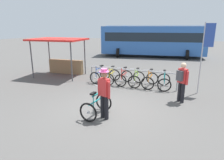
# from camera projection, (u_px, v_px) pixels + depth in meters

# --- Properties ---
(ground_plane) EXTENTS (80.00, 80.00, 0.00)m
(ground_plane) POSITION_uv_depth(u_px,v_px,m) (107.00, 110.00, 7.38)
(ground_plane) COLOR #514F4C
(bike_rack_rail) EXTENTS (4.61, 0.23, 0.88)m
(bike_rack_rail) POSITION_uv_depth(u_px,v_px,m) (131.00, 73.00, 10.14)
(bike_rack_rail) COLOR #99999E
(bike_rack_rail) RESTS_ON ground
(racked_bike_blue) EXTENTS (0.76, 1.14, 0.97)m
(racked_bike_blue) POSITION_uv_depth(u_px,v_px,m) (100.00, 75.00, 11.04)
(racked_bike_blue) COLOR black
(racked_bike_blue) RESTS_ON ground
(racked_bike_yellow) EXTENTS (0.74, 1.16, 0.98)m
(racked_bike_yellow) POSITION_uv_depth(u_px,v_px,m) (112.00, 76.00, 10.80)
(racked_bike_yellow) COLOR black
(racked_bike_yellow) RESTS_ON ground
(racked_bike_red) EXTENTS (0.66, 1.10, 0.97)m
(racked_bike_red) POSITION_uv_depth(u_px,v_px,m) (124.00, 78.00, 10.55)
(racked_bike_red) COLOR black
(racked_bike_red) RESTS_ON ground
(racked_bike_lime) EXTENTS (0.72, 1.12, 0.97)m
(racked_bike_lime) POSITION_uv_depth(u_px,v_px,m) (137.00, 79.00, 10.31)
(racked_bike_lime) COLOR black
(racked_bike_lime) RESTS_ON ground
(racked_bike_orange) EXTENTS (0.67, 1.10, 0.97)m
(racked_bike_orange) POSITION_uv_depth(u_px,v_px,m) (150.00, 80.00, 10.06)
(racked_bike_orange) COLOR black
(racked_bike_orange) RESTS_ON ground
(racked_bike_teal) EXTENTS (0.85, 1.20, 0.97)m
(racked_bike_teal) POSITION_uv_depth(u_px,v_px,m) (164.00, 81.00, 9.82)
(racked_bike_teal) COLOR black
(racked_bike_teal) RESTS_ON ground
(featured_bicycle) EXTENTS (0.73, 1.23, 1.09)m
(featured_bicycle) POSITION_uv_depth(u_px,v_px,m) (98.00, 101.00, 6.89)
(featured_bicycle) COLOR black
(featured_bicycle) RESTS_ON ground
(person_with_featured_bike) EXTENTS (0.51, 0.32, 1.72)m
(person_with_featured_bike) POSITION_uv_depth(u_px,v_px,m) (104.00, 92.00, 6.47)
(person_with_featured_bike) COLOR black
(person_with_featured_bike) RESTS_ON ground
(pedestrian_with_backpack) EXTENTS (0.47, 0.46, 1.64)m
(pedestrian_with_backpack) POSITION_uv_depth(u_px,v_px,m) (182.00, 80.00, 7.92)
(pedestrian_with_backpack) COLOR black
(pedestrian_with_backpack) RESTS_ON ground
(bus_distant) EXTENTS (10.29, 4.61, 3.08)m
(bus_distant) POSITION_uv_depth(u_px,v_px,m) (152.00, 39.00, 19.83)
(bus_distant) COLOR #3366B7
(bus_distant) RESTS_ON ground
(market_stall) EXTENTS (3.35, 2.64, 2.30)m
(market_stall) POSITION_uv_depth(u_px,v_px,m) (62.00, 53.00, 12.35)
(market_stall) COLOR #4C4C51
(market_stall) RESTS_ON ground
(banner_flag) EXTENTS (0.45, 0.05, 3.20)m
(banner_flag) POSITION_uv_depth(u_px,v_px,m) (206.00, 45.00, 8.59)
(banner_flag) COLOR #B2B2B7
(banner_flag) RESTS_ON ground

